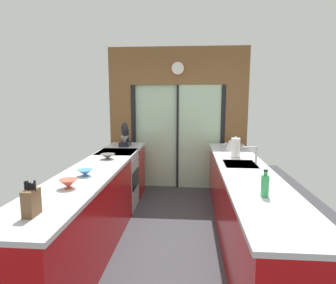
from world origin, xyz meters
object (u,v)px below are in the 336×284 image
mixing_bowl_mid (85,173)px  kettle (230,145)px  knife_block (31,202)px  paper_towel_roll (235,148)px  oven_range (118,180)px  soap_bottle (265,185)px  stand_mixer (125,137)px  mixing_bowl_near (68,184)px  mixing_bowl_far (108,156)px

mixing_bowl_mid → kettle: size_ratio=0.66×
knife_block → kettle: (1.78, 2.77, -0.01)m
kettle → paper_towel_roll: paper_towel_roll is taller
oven_range → soap_bottle: (1.80, -1.94, 0.56)m
oven_range → stand_mixer: 0.81m
kettle → paper_towel_roll: (-0.00, -0.58, 0.05)m
mixing_bowl_mid → stand_mixer: stand_mixer is taller
oven_range → stand_mixer: (0.02, 0.51, 0.63)m
mixing_bowl_mid → mixing_bowl_near: bearing=-90.0°
mixing_bowl_near → mixing_bowl_mid: size_ratio=1.02×
oven_range → soap_bottle: 2.70m
oven_range → knife_block: size_ratio=3.49×
stand_mixer → soap_bottle: (1.78, -2.44, -0.06)m
oven_range → knife_block: knife_block is taller
mixing_bowl_mid → kettle: kettle is taller
stand_mixer → mixing_bowl_far: bearing=-90.0°
mixing_bowl_mid → paper_towel_roll: paper_towel_roll is taller
mixing_bowl_near → kettle: size_ratio=0.67×
oven_range → kettle: 1.91m
mixing_bowl_near → mixing_bowl_mid: (0.00, 0.43, -0.01)m
kettle → paper_towel_roll: size_ratio=0.86×
oven_range → mixing_bowl_near: bearing=-89.4°
mixing_bowl_mid → knife_block: (-0.00, -1.05, 0.06)m
soap_bottle → oven_range: bearing=132.9°
kettle → mixing_bowl_far: bearing=-154.4°
knife_block → soap_bottle: size_ratio=1.11×
oven_range → mixing_bowl_mid: 1.51m
oven_range → mixing_bowl_far: 0.76m
stand_mixer → soap_bottle: bearing=-53.9°
knife_block → oven_range: bearing=90.4°
knife_block → stand_mixer: stand_mixer is taller
mixing_bowl_near → mixing_bowl_far: mixing_bowl_near is taller
oven_range → mixing_bowl_mid: (0.02, -1.42, 0.50)m
mixing_bowl_near → soap_bottle: bearing=-2.8°
mixing_bowl_mid → paper_towel_roll: (1.78, 1.14, 0.10)m
paper_towel_roll → mixing_bowl_near: bearing=-138.7°
paper_towel_roll → mixing_bowl_mid: bearing=-147.4°
stand_mixer → paper_towel_roll: 1.95m
mixing_bowl_far → kettle: size_ratio=0.78×
mixing_bowl_far → kettle: kettle is taller
mixing_bowl_near → soap_bottle: (1.78, -0.09, 0.05)m
mixing_bowl_near → soap_bottle: 1.78m
kettle → mixing_bowl_mid: bearing=-136.1°
mixing_bowl_near → stand_mixer: bearing=90.0°
mixing_bowl_mid → oven_range: bearing=90.7°
knife_block → mixing_bowl_mid: bearing=90.0°
oven_range → mixing_bowl_mid: mixing_bowl_mid is taller
soap_bottle → paper_towel_roll: bearing=90.0°
knife_block → paper_towel_roll: size_ratio=0.87×
mixing_bowl_mid → soap_bottle: size_ratio=0.72×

